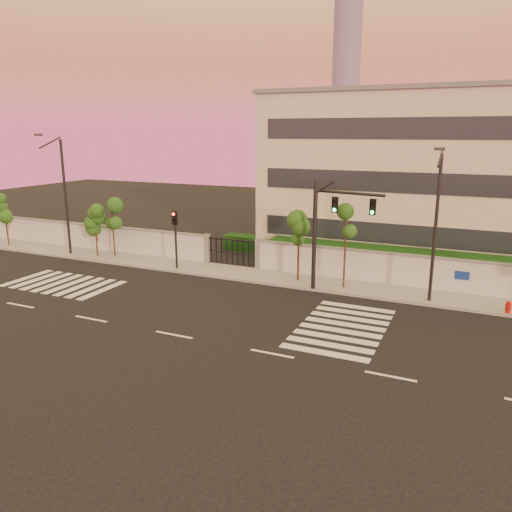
{
  "coord_description": "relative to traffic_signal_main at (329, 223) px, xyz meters",
  "views": [
    {
      "loc": [
        12.49,
        -18.32,
        9.28
      ],
      "look_at": [
        1.54,
        6.0,
        2.62
      ],
      "focal_mm": 35.0,
      "sensor_mm": 36.0,
      "label": 1
    }
  ],
  "objects": [
    {
      "name": "traffic_signal_secondary",
      "position": [
        -10.82,
        0.54,
        -1.5
      ],
      "size": [
        0.33,
        0.33,
        4.21
      ],
      "rotation": [
        0.0,
        0.0,
        0.35
      ],
      "color": "black",
      "rests_on": "ground"
    },
    {
      "name": "street_tree_e",
      "position": [
        0.81,
        0.98,
        -0.29
      ],
      "size": [
        1.46,
        1.17,
        5.28
      ],
      "color": "#382314",
      "rests_on": "ground"
    },
    {
      "name": "street_tree_b",
      "position": [
        -18.26,
        1.12,
        -1.3
      ],
      "size": [
        1.48,
        1.18,
        3.89
      ],
      "color": "#382314",
      "rests_on": "ground"
    },
    {
      "name": "road_markings",
      "position": [
        -6.29,
        -5.37,
        -4.16
      ],
      "size": [
        57.0,
        7.62,
        0.02
      ],
      "color": "silver",
      "rests_on": "ground"
    },
    {
      "name": "hedge_row",
      "position": [
        -3.54,
        5.62,
        -3.35
      ],
      "size": [
        41.0,
        4.25,
        1.8
      ],
      "color": "black",
      "rests_on": "ground"
    },
    {
      "name": "street_tree_a",
      "position": [
        -27.55,
        0.98,
        -1.02
      ],
      "size": [
        1.46,
        1.16,
        4.28
      ],
      "color": "#382314",
      "rests_on": "ground"
    },
    {
      "name": "sidewalk",
      "position": [
        -4.71,
        1.38,
        -4.1
      ],
      "size": [
        60.0,
        3.0,
        0.15
      ],
      "primitive_type": "cube",
      "color": "gray",
      "rests_on": "ground"
    },
    {
      "name": "traffic_signal_main",
      "position": [
        0.0,
        0.0,
        0.0
      ],
      "size": [
        4.14,
        1.03,
        6.6
      ],
      "rotation": [
        0.0,
        0.0,
        -0.22
      ],
      "color": "black",
      "rests_on": "ground"
    },
    {
      "name": "ground",
      "position": [
        -4.71,
        -9.12,
        -4.17
      ],
      "size": [
        120.0,
        120.0,
        0.0
      ],
      "primitive_type": "plane",
      "color": "black",
      "rests_on": "ground"
    },
    {
      "name": "fire_hydrant",
      "position": [
        9.68,
        0.14,
        -3.77
      ],
      "size": [
        0.32,
        0.3,
        0.81
      ],
      "rotation": [
        0.0,
        0.0,
        -0.17
      ],
      "color": "#B90F0C",
      "rests_on": "ground"
    },
    {
      "name": "institutional_building",
      "position": [
        4.29,
        12.86,
        1.98
      ],
      "size": [
        24.4,
        12.4,
        12.25
      ],
      "color": "beige",
      "rests_on": "ground"
    },
    {
      "name": "perimeter_wall",
      "position": [
        -4.61,
        2.88,
        -3.1
      ],
      "size": [
        60.0,
        0.36,
        2.2
      ],
      "color": "silver",
      "rests_on": "ground"
    },
    {
      "name": "street_tree_c",
      "position": [
        -16.94,
        1.53,
        -0.95
      ],
      "size": [
        1.51,
        1.2,
        4.37
      ],
      "color": "#382314",
      "rests_on": "ground"
    },
    {
      "name": "street_tree_d",
      "position": [
        -2.24,
        1.35,
        -0.86
      ],
      "size": [
        1.57,
        1.25,
        4.5
      ],
      "color": "#382314",
      "rests_on": "ground"
    },
    {
      "name": "distant_skyscraper",
      "position": [
        -69.71,
        270.88,
        57.81
      ],
      "size": [
        16.0,
        16.0,
        118.0
      ],
      "color": "slate",
      "rests_on": "ground"
    },
    {
      "name": "streetlight_east",
      "position": [
        5.76,
        0.37,
        0.45
      ],
      "size": [
        0.51,
        2.06,
        8.55
      ],
      "color": "black",
      "rests_on": "ground"
    },
    {
      "name": "streetlight_west",
      "position": [
        -20.7,
        0.65,
        0.78
      ],
      "size": [
        0.55,
        2.2,
        9.16
      ],
      "color": "black",
      "rests_on": "ground"
    }
  ]
}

